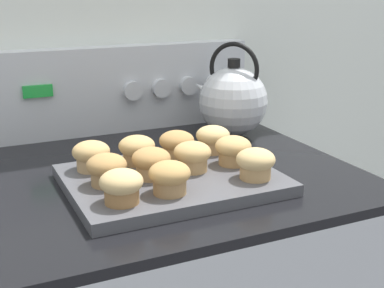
# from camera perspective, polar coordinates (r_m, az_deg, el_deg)

# --- Properties ---
(wall_back) EXTENTS (8.00, 0.05, 2.40)m
(wall_back) POSITION_cam_1_polar(r_m,az_deg,el_deg) (1.37, -10.09, 12.98)
(wall_back) COLOR silver
(wall_back) RESTS_ON ground_plane
(control_panel) EXTENTS (0.75, 0.07, 0.21)m
(control_panel) POSITION_cam_1_polar(r_m,az_deg,el_deg) (1.34, -9.01, 5.72)
(control_panel) COLOR #B7BABF
(control_panel) RESTS_ON stove_range
(muffin_pan) EXTENTS (0.38, 0.30, 0.02)m
(muffin_pan) POSITION_cam_1_polar(r_m,az_deg,el_deg) (0.99, -2.03, -3.82)
(muffin_pan) COLOR #4C4C51
(muffin_pan) RESTS_ON stove_range
(muffin_r0_c0) EXTENTS (0.07, 0.07, 0.06)m
(muffin_r0_c0) POSITION_cam_1_polar(r_m,az_deg,el_deg) (0.86, -7.54, -4.43)
(muffin_r0_c0) COLOR olive
(muffin_r0_c0) RESTS_ON muffin_pan
(muffin_r0_c1) EXTENTS (0.07, 0.07, 0.06)m
(muffin_r0_c1) POSITION_cam_1_polar(r_m,az_deg,el_deg) (0.89, -2.41, -3.52)
(muffin_r0_c1) COLOR #A37A4C
(muffin_r0_c1) RESTS_ON muffin_pan
(muffin_r0_c3) EXTENTS (0.07, 0.07, 0.06)m
(muffin_r0_c3) POSITION_cam_1_polar(r_m,az_deg,el_deg) (0.97, 6.79, -2.02)
(muffin_r0_c3) COLOR tan
(muffin_r0_c3) RESTS_ON muffin_pan
(muffin_r1_c0) EXTENTS (0.07, 0.07, 0.06)m
(muffin_r1_c0) POSITION_cam_1_polar(r_m,az_deg,el_deg) (0.94, -9.09, -2.63)
(muffin_r1_c0) COLOR #A37A4C
(muffin_r1_c0) RESTS_ON muffin_pan
(muffin_r1_c1) EXTENTS (0.07, 0.07, 0.06)m
(muffin_r1_c1) POSITION_cam_1_polar(r_m,az_deg,el_deg) (0.97, -4.37, -1.95)
(muffin_r1_c1) COLOR tan
(muffin_r1_c1) RESTS_ON muffin_pan
(muffin_r1_c2) EXTENTS (0.07, 0.07, 0.06)m
(muffin_r1_c2) POSITION_cam_1_polar(r_m,az_deg,el_deg) (1.00, 0.04, -1.26)
(muffin_r1_c2) COLOR tan
(muffin_r1_c2) RESTS_ON muffin_pan
(muffin_r1_c3) EXTENTS (0.07, 0.07, 0.06)m
(muffin_r1_c3) POSITION_cam_1_polar(r_m,az_deg,el_deg) (1.04, 4.41, -0.61)
(muffin_r1_c3) COLOR tan
(muffin_r1_c3) RESTS_ON muffin_pan
(muffin_r2_c0) EXTENTS (0.07, 0.07, 0.06)m
(muffin_r2_c0) POSITION_cam_1_polar(r_m,az_deg,el_deg) (1.02, -10.70, -1.16)
(muffin_r2_c0) COLOR tan
(muffin_r2_c0) RESTS_ON muffin_pan
(muffin_r2_c1) EXTENTS (0.07, 0.07, 0.06)m
(muffin_r2_c1) POSITION_cam_1_polar(r_m,az_deg,el_deg) (1.04, -5.90, -0.55)
(muffin_r2_c1) COLOR #A37A4C
(muffin_r2_c1) RESTS_ON muffin_pan
(muffin_r2_c2) EXTENTS (0.07, 0.07, 0.06)m
(muffin_r2_c2) POSITION_cam_1_polar(r_m,az_deg,el_deg) (1.07, -1.65, 0.02)
(muffin_r2_c2) COLOR tan
(muffin_r2_c2) RESTS_ON muffin_pan
(muffin_r2_c3) EXTENTS (0.07, 0.07, 0.06)m
(muffin_r2_c3) POSITION_cam_1_polar(r_m,az_deg,el_deg) (1.11, 2.24, 0.60)
(muffin_r2_c3) COLOR tan
(muffin_r2_c3) RESTS_ON muffin_pan
(tea_kettle) EXTENTS (0.17, 0.18, 0.23)m
(tea_kettle) POSITION_cam_1_polar(r_m,az_deg,el_deg) (1.30, 4.36, 4.70)
(tea_kettle) COLOR silver
(tea_kettle) RESTS_ON stove_range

